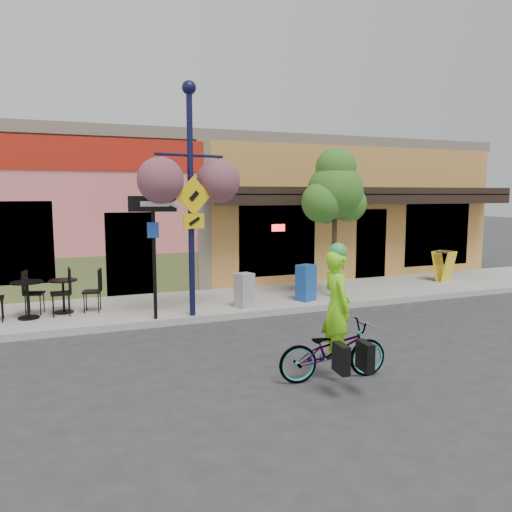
{
  "coord_description": "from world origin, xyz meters",
  "views": [
    {
      "loc": [
        -4.71,
        -9.69,
        2.77
      ],
      "look_at": [
        -0.64,
        0.5,
        1.4
      ],
      "focal_mm": 35.0,
      "sensor_mm": 36.0,
      "label": 1
    }
  ],
  "objects_px": {
    "cyclist_rider": "(336,324)",
    "one_way_sign": "(154,258)",
    "newspaper_box_blue": "(306,283)",
    "lamp_post": "(191,201)",
    "bicycle": "(333,350)",
    "building": "(199,209)",
    "newspaper_box_grey": "(244,290)",
    "street_tree": "(335,222)"
  },
  "relations": [
    {
      "from": "cyclist_rider",
      "to": "newspaper_box_grey",
      "type": "relative_size",
      "value": 2.13
    },
    {
      "from": "lamp_post",
      "to": "bicycle",
      "type": "bearing_deg",
      "value": -88.68
    },
    {
      "from": "bicycle",
      "to": "street_tree",
      "type": "height_order",
      "value": "street_tree"
    },
    {
      "from": "bicycle",
      "to": "lamp_post",
      "type": "relative_size",
      "value": 0.34
    },
    {
      "from": "cyclist_rider",
      "to": "one_way_sign",
      "type": "bearing_deg",
      "value": 31.46
    },
    {
      "from": "one_way_sign",
      "to": "newspaper_box_blue",
      "type": "relative_size",
      "value": 2.9
    },
    {
      "from": "cyclist_rider",
      "to": "street_tree",
      "type": "height_order",
      "value": "street_tree"
    },
    {
      "from": "newspaper_box_blue",
      "to": "newspaper_box_grey",
      "type": "distance_m",
      "value": 1.67
    },
    {
      "from": "newspaper_box_grey",
      "to": "street_tree",
      "type": "distance_m",
      "value": 2.97
    },
    {
      "from": "building",
      "to": "cyclist_rider",
      "type": "height_order",
      "value": "building"
    },
    {
      "from": "one_way_sign",
      "to": "street_tree",
      "type": "relative_size",
      "value": 0.68
    },
    {
      "from": "one_way_sign",
      "to": "newspaper_box_grey",
      "type": "distance_m",
      "value": 2.32
    },
    {
      "from": "cyclist_rider",
      "to": "lamp_post",
      "type": "height_order",
      "value": "lamp_post"
    },
    {
      "from": "bicycle",
      "to": "street_tree",
      "type": "xyz_separation_m",
      "value": [
        2.76,
        4.67,
        1.61
      ]
    },
    {
      "from": "cyclist_rider",
      "to": "lamp_post",
      "type": "bearing_deg",
      "value": 21.65
    },
    {
      "from": "bicycle",
      "to": "street_tree",
      "type": "distance_m",
      "value": 5.66
    },
    {
      "from": "building",
      "to": "street_tree",
      "type": "xyz_separation_m",
      "value": [
        1.8,
        -6.25,
        -0.19
      ]
    },
    {
      "from": "cyclist_rider",
      "to": "street_tree",
      "type": "bearing_deg",
      "value": -24.32
    },
    {
      "from": "lamp_post",
      "to": "newspaper_box_grey",
      "type": "height_order",
      "value": "lamp_post"
    },
    {
      "from": "cyclist_rider",
      "to": "one_way_sign",
      "type": "distance_m",
      "value": 4.55
    },
    {
      "from": "street_tree",
      "to": "cyclist_rider",
      "type": "bearing_deg",
      "value": -120.15
    },
    {
      "from": "newspaper_box_grey",
      "to": "street_tree",
      "type": "bearing_deg",
      "value": -14.37
    },
    {
      "from": "cyclist_rider",
      "to": "one_way_sign",
      "type": "xyz_separation_m",
      "value": [
        -1.95,
        4.06,
        0.59
      ]
    },
    {
      "from": "building",
      "to": "lamp_post",
      "type": "xyz_separation_m",
      "value": [
        -2.06,
        -6.85,
        0.37
      ]
    },
    {
      "from": "newspaper_box_blue",
      "to": "street_tree",
      "type": "bearing_deg",
      "value": -10.0
    },
    {
      "from": "lamp_post",
      "to": "street_tree",
      "type": "bearing_deg",
      "value": -4.98
    },
    {
      "from": "cyclist_rider",
      "to": "newspaper_box_blue",
      "type": "relative_size",
      "value": 1.91
    },
    {
      "from": "building",
      "to": "lamp_post",
      "type": "distance_m",
      "value": 7.16
    },
    {
      "from": "newspaper_box_blue",
      "to": "street_tree",
      "type": "xyz_separation_m",
      "value": [
        0.88,
        0.16,
        1.46
      ]
    },
    {
      "from": "lamp_post",
      "to": "one_way_sign",
      "type": "distance_m",
      "value": 1.43
    },
    {
      "from": "lamp_post",
      "to": "one_way_sign",
      "type": "relative_size",
      "value": 1.92
    },
    {
      "from": "lamp_post",
      "to": "newspaper_box_blue",
      "type": "height_order",
      "value": "lamp_post"
    },
    {
      "from": "newspaper_box_blue",
      "to": "one_way_sign",
      "type": "bearing_deg",
      "value": 166.47
    },
    {
      "from": "building",
      "to": "lamp_post",
      "type": "bearing_deg",
      "value": -106.75
    },
    {
      "from": "building",
      "to": "newspaper_box_blue",
      "type": "xyz_separation_m",
      "value": [
        0.92,
        -6.41,
        -1.65
      ]
    },
    {
      "from": "bicycle",
      "to": "newspaper_box_blue",
      "type": "xyz_separation_m",
      "value": [
        1.88,
        4.51,
        0.15
      ]
    },
    {
      "from": "cyclist_rider",
      "to": "street_tree",
      "type": "distance_m",
      "value": 5.53
    },
    {
      "from": "lamp_post",
      "to": "newspaper_box_blue",
      "type": "distance_m",
      "value": 3.64
    },
    {
      "from": "one_way_sign",
      "to": "street_tree",
      "type": "xyz_separation_m",
      "value": [
        4.66,
        0.6,
        0.62
      ]
    },
    {
      "from": "bicycle",
      "to": "cyclist_rider",
      "type": "xyz_separation_m",
      "value": [
        0.05,
        0.0,
        0.4
      ]
    },
    {
      "from": "lamp_post",
      "to": "newspaper_box_grey",
      "type": "bearing_deg",
      "value": -0.27
    },
    {
      "from": "building",
      "to": "newspaper_box_blue",
      "type": "relative_size",
      "value": 20.43
    }
  ]
}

